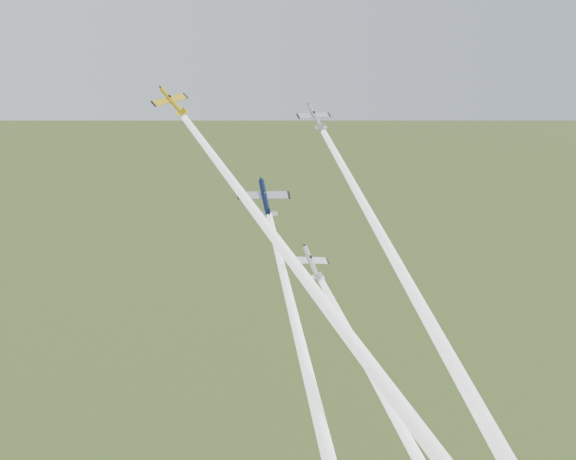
% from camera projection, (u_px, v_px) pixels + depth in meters
% --- Properties ---
extents(plane_yellow, '(8.73, 7.59, 6.03)m').
position_uv_depth(plane_yellow, '(172.00, 101.00, 106.90)').
color(plane_yellow, gold).
extents(smoke_trail_yellow, '(20.30, 48.57, 46.45)m').
position_uv_depth(smoke_trail_yellow, '(318.00, 296.00, 97.45)').
color(smoke_trail_yellow, white).
extents(plane_navy, '(10.38, 9.09, 7.19)m').
position_uv_depth(plane_navy, '(265.00, 198.00, 113.00)').
color(plane_navy, '#0C1437').
extents(smoke_trail_navy, '(13.75, 44.88, 41.67)m').
position_uv_depth(smoke_trail_navy, '(314.00, 398.00, 96.45)').
color(smoke_trail_navy, white).
extents(plane_silver_right, '(6.65, 5.69, 5.26)m').
position_uv_depth(plane_silver_right, '(315.00, 117.00, 120.74)').
color(plane_silver_right, silver).
extents(smoke_trail_silver_right, '(3.56, 45.17, 41.15)m').
position_uv_depth(smoke_trail_silver_right, '(406.00, 280.00, 107.07)').
color(smoke_trail_silver_right, white).
extents(plane_silver_low, '(7.84, 6.69, 7.01)m').
position_uv_depth(plane_silver_low, '(311.00, 263.00, 107.23)').
color(plane_silver_low, silver).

